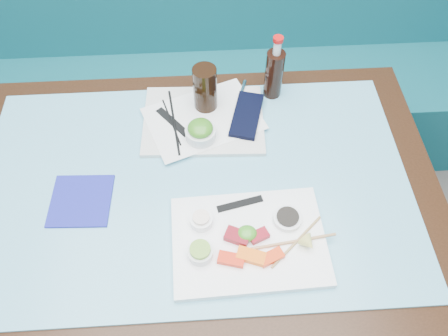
{
  "coord_description": "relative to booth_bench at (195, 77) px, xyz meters",
  "views": [
    {
      "loc": [
        0.04,
        0.77,
        1.8
      ],
      "look_at": [
        0.08,
        1.47,
        0.8
      ],
      "focal_mm": 35.0,
      "sensor_mm": 36.0,
      "label": 1
    }
  ],
  "objects": [
    {
      "name": "booth_bench",
      "position": [
        0.0,
        0.0,
        0.0
      ],
      "size": [
        3.0,
        0.56,
        1.17
      ],
      "color": "#0F5862",
      "rests_on": "ground"
    },
    {
      "name": "dining_table",
      "position": [
        0.0,
        -0.84,
        0.29
      ],
      "size": [
        1.4,
        0.9,
        0.75
      ],
      "color": "black",
      "rests_on": "ground"
    },
    {
      "name": "glass_top",
      "position": [
        0.0,
        -0.84,
        0.38
      ],
      "size": [
        1.22,
        0.76,
        0.01
      ],
      "primitive_type": "cube",
      "color": "#66B1CC",
      "rests_on": "dining_table"
    },
    {
      "name": "sashimi_plate",
      "position": [
        0.14,
        -1.03,
        0.39
      ],
      "size": [
        0.4,
        0.29,
        0.02
      ],
      "primitive_type": "cube",
      "rotation": [
        0.0,
        0.0,
        0.03
      ],
      "color": "white",
      "rests_on": "glass_top"
    },
    {
      "name": "salmon_left",
      "position": [
        0.09,
        -1.09,
        0.41
      ],
      "size": [
        0.07,
        0.05,
        0.02
      ],
      "primitive_type": "cube",
      "rotation": [
        0.0,
        0.0,
        -0.27
      ],
      "color": "red",
      "rests_on": "sashimi_plate"
    },
    {
      "name": "salmon_mid",
      "position": [
        0.14,
        -1.08,
        0.41
      ],
      "size": [
        0.08,
        0.06,
        0.02
      ],
      "primitive_type": "cube",
      "rotation": [
        0.0,
        0.0,
        -0.34
      ],
      "color": "#FF620A",
      "rests_on": "sashimi_plate"
    },
    {
      "name": "salmon_right",
      "position": [
        0.19,
        -1.09,
        0.41
      ],
      "size": [
        0.07,
        0.05,
        0.02
      ],
      "primitive_type": "cube",
      "rotation": [
        0.0,
        0.0,
        0.41
      ],
      "color": "#EF3309",
      "rests_on": "sashimi_plate"
    },
    {
      "name": "tuna_left",
      "position": [
        0.11,
        -1.03,
        0.41
      ],
      "size": [
        0.07,
        0.06,
        0.02
      ],
      "primitive_type": "cube",
      "rotation": [
        0.0,
        0.0,
        -0.43
      ],
      "color": "maroon",
      "rests_on": "sashimi_plate"
    },
    {
      "name": "tuna_right",
      "position": [
        0.16,
        -1.03,
        0.41
      ],
      "size": [
        0.06,
        0.05,
        0.02
      ],
      "primitive_type": "cube",
      "rotation": [
        0.0,
        0.0,
        0.41
      ],
      "color": "maroon",
      "rests_on": "sashimi_plate"
    },
    {
      "name": "seaweed_garnish",
      "position": [
        0.13,
        -1.02,
        0.42
      ],
      "size": [
        0.06,
        0.06,
        0.03
      ],
      "primitive_type": "ellipsoid",
      "rotation": [
        0.0,
        0.0,
        -0.32
      ],
      "color": "#3D9322",
      "rests_on": "sashimi_plate"
    },
    {
      "name": "ramekin_wasabi",
      "position": [
        0.01,
        -1.07,
        0.42
      ],
      "size": [
        0.07,
        0.07,
        0.03
      ],
      "primitive_type": "cylinder",
      "rotation": [
        0.0,
        0.0,
        -0.06
      ],
      "color": "white",
      "rests_on": "sashimi_plate"
    },
    {
      "name": "wasabi_fill",
      "position": [
        0.01,
        -1.07,
        0.44
      ],
      "size": [
        0.07,
        0.07,
        0.01
      ],
      "primitive_type": "cylinder",
      "rotation": [
        0.0,
        0.0,
        -0.36
      ],
      "color": "#76AF38",
      "rests_on": "ramekin_wasabi"
    },
    {
      "name": "ramekin_ginger",
      "position": [
        0.02,
        -0.98,
        0.42
      ],
      "size": [
        0.06,
        0.06,
        0.02
      ],
      "primitive_type": "cylinder",
      "rotation": [
        0.0,
        0.0,
        -0.02
      ],
      "color": "white",
      "rests_on": "sashimi_plate"
    },
    {
      "name": "ginger_fill",
      "position": [
        0.02,
        -0.98,
        0.43
      ],
      "size": [
        0.05,
        0.05,
        0.01
      ],
      "primitive_type": "cylinder",
      "rotation": [
        0.0,
        0.0,
        -0.04
      ],
      "color": "#FFE5D1",
      "rests_on": "ramekin_ginger"
    },
    {
      "name": "soy_dish",
      "position": [
        0.24,
        -0.98,
        0.41
      ],
      "size": [
        0.08,
        0.08,
        0.02
      ],
      "primitive_type": "cylinder",
      "rotation": [
        0.0,
        0.0,
        0.03
      ],
      "color": "white",
      "rests_on": "sashimi_plate"
    },
    {
      "name": "soy_fill",
      "position": [
        0.24,
        -0.98,
        0.42
      ],
      "size": [
        0.06,
        0.06,
        0.01
      ],
      "primitive_type": "cylinder",
      "rotation": [
        0.0,
        0.0,
        0.1
      ],
      "color": "black",
      "rests_on": "soy_dish"
    },
    {
      "name": "lemon_wedge",
      "position": [
        0.28,
        -1.06,
        0.42
      ],
      "size": [
        0.05,
        0.05,
        0.04
      ],
      "primitive_type": "cone",
      "rotation": [
        1.57,
        0.0,
        0.55
      ],
      "color": "#EBE66F",
      "rests_on": "sashimi_plate"
    },
    {
      "name": "chopstick_sleeve",
      "position": [
        0.12,
        -0.93,
        0.41
      ],
      "size": [
        0.13,
        0.05,
        0.0
      ],
      "primitive_type": "cube",
      "rotation": [
        0.0,
        0.0,
        0.22
      ],
      "color": "black",
      "rests_on": "sashimi_plate"
    },
    {
      "name": "wooden_chopstick_a",
      "position": [
        0.25,
        -1.05,
        0.41
      ],
      "size": [
        0.23,
        0.04,
        0.01
      ],
      "primitive_type": "cylinder",
      "rotation": [
        1.57,
        0.0,
        -1.44
      ],
      "color": "tan",
      "rests_on": "sashimi_plate"
    },
    {
      "name": "wooden_chopstick_b",
      "position": [
        0.26,
        -1.05,
        0.41
      ],
      "size": [
        0.15,
        0.14,
        0.01
      ],
      "primitive_type": "cylinder",
      "rotation": [
        1.57,
        0.0,
        -0.83
      ],
      "color": "#A3804D",
      "rests_on": "sashimi_plate"
    },
    {
      "name": "serving_tray",
      "position": [
        0.03,
        -0.61,
        0.39
      ],
      "size": [
        0.38,
        0.29,
        0.01
      ],
      "primitive_type": "cube",
      "rotation": [
        0.0,
        0.0,
        -0.04
      ],
      "color": "silver",
      "rests_on": "glass_top"
    },
    {
      "name": "paper_placemat",
      "position": [
        0.03,
        -0.61,
        0.4
      ],
      "size": [
        0.4,
        0.34,
        0.0
      ],
      "primitive_type": "cube",
      "rotation": [
        0.0,
        0.0,
        0.36
      ],
      "color": "white",
      "rests_on": "serving_tray"
    },
    {
      "name": "seaweed_bowl",
      "position": [
        0.02,
        -0.68,
        0.42
      ],
      "size": [
        0.11,
        0.11,
        0.04
      ],
      "primitive_type": "cylinder",
      "rotation": [
        0.0,
        0.0,
        0.23
      ],
      "color": "silver",
      "rests_on": "serving_tray"
    },
    {
      "name": "seaweed_salad",
      "position": [
        0.02,
        -0.68,
        0.44
      ],
      "size": [
        0.1,
        0.1,
        0.04
      ],
      "primitive_type": "ellipsoid",
      "rotation": [
        0.0,
        0.0,
        -0.35
      ],
      "color": "#377B1C",
      "rests_on": "seaweed_bowl"
    },
    {
      "name": "cola_glass",
      "position": [
        0.04,
        -0.55,
        0.47
      ],
      "size": [
        0.09,
        0.09,
        0.15
      ],
      "primitive_type": "cylinder",
      "rotation": [
        0.0,
        0.0,
        0.31
      ],
      "color": "black",
      "rests_on": "serving_tray"
    },
    {
      "name": "navy_pouch",
      "position": [
        0.17,
        -0.61,
        0.4
      ],
      "size": [
        0.13,
        0.2,
        0.01
      ],
      "primitive_type": "cube",
      "rotation": [
        0.0,
        0.0,
        -0.27
      ],
      "color": "black",
      "rests_on": "serving_tray"
    },
    {
      "name": "fork",
      "position": [
        0.16,
        -0.5,
        0.4
      ],
      "size": [
        0.04,
        0.1,
        0.01
      ],
      "primitive_type": "cylinder",
      "rotation": [
        1.57,
        0.0,
        -0.3
      ],
      "color": "silver",
      "rests_on": "serving_tray"
    },
    {
      "name": "black_chopstick_a",
      "position": [
        -0.07,
        -0.62,
        0.4
      ],
      "size": [
        0.06,
        0.19,
        0.01
      ],
      "primitive_type": "cylinder",
      "rotation": [
        1.57,
        0.0,
        0.3
      ],
      "color": "black",
      "rests_on": "serving_tray"
    },
    {
      "name": "black_chopstick_b",
      "position": [
        -0.06,
        -0.62,
        0.4
      ],
      "size": [
        0.04,
        0.26,
        0.01
      ],
      "primitive_type": "cylinder",
      "rotation": [
        1.57,
        0.0,
        0.13
      ],
      "color": "black",
      "rests_on": "serving_tray"
    },
    {
      "name": "tray_sleeve",
      "position": [
        -0.06,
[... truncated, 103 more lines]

